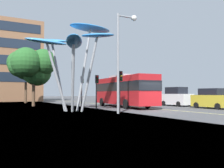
{
  "coord_description": "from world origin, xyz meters",
  "views": [
    {
      "loc": [
        -14.02,
        -16.7,
        1.5
      ],
      "look_at": [
        -1.6,
        6.05,
        2.5
      ],
      "focal_mm": 39.71,
      "sensor_mm": 36.0,
      "label": 1
    }
  ],
  "objects": [
    {
      "name": "ground",
      "position": [
        -0.73,
        0.0,
        -0.05
      ],
      "size": [
        120.0,
        240.0,
        0.1
      ],
      "color": "#4C4C4F"
    },
    {
      "name": "red_bus",
      "position": [
        0.23,
        6.76,
        1.93
      ],
      "size": [
        3.45,
        11.35,
        3.54
      ],
      "color": "red",
      "rests_on": "ground"
    },
    {
      "name": "leaf_sculpture",
      "position": [
        -7.09,
        3.24,
        5.82
      ],
      "size": [
        7.57,
        8.25,
        7.68
      ],
      "color": "#9EA0A5",
      "rests_on": "ground"
    },
    {
      "name": "traffic_light_kerb_near",
      "position": [
        -3.99,
        0.31,
        2.39
      ],
      "size": [
        0.28,
        0.42,
        3.29
      ],
      "color": "black",
      "rests_on": "ground"
    },
    {
      "name": "traffic_light_kerb_far",
      "position": [
        -3.82,
        5.09,
        2.39
      ],
      "size": [
        0.28,
        0.42,
        3.28
      ],
      "color": "black",
      "rests_on": "ground"
    },
    {
      "name": "traffic_light_island_mid",
      "position": [
        -3.34,
        10.16,
        2.55
      ],
      "size": [
        0.28,
        0.42,
        3.52
      ],
      "color": "black",
      "rests_on": "ground"
    },
    {
      "name": "car_parked_near",
      "position": [
        6.67,
        0.19,
        0.95
      ],
      "size": [
        2.01,
        4.14,
        2.01
      ],
      "color": "gold",
      "rests_on": "ground"
    },
    {
      "name": "car_parked_mid",
      "position": [
        7.03,
        5.73,
        1.05
      ],
      "size": [
        1.92,
        4.1,
        2.27
      ],
      "color": "silver",
      "rests_on": "ground"
    },
    {
      "name": "car_parked_far",
      "position": [
        6.53,
        11.79,
        1.02
      ],
      "size": [
        2.0,
        4.02,
        2.17
      ],
      "color": "gold",
      "rests_on": "ground"
    },
    {
      "name": "car_side_street",
      "position": [
        7.09,
        18.42,
        1.02
      ],
      "size": [
        2.03,
        4.43,
        2.16
      ],
      "color": "gold",
      "rests_on": "ground"
    },
    {
      "name": "street_lamp",
      "position": [
        -4.39,
        -0.73,
        4.87
      ],
      "size": [
        1.75,
        0.44,
        7.62
      ],
      "color": "gray",
      "rests_on": "ground"
    },
    {
      "name": "tree_pavement_near",
      "position": [
        -8.08,
        13.09,
        4.76
      ],
      "size": [
        5.25,
        4.59,
        6.79
      ],
      "color": "brown",
      "rests_on": "ground"
    },
    {
      "name": "tree_pavement_far",
      "position": [
        -7.65,
        23.9,
        5.71
      ],
      "size": [
        5.37,
        5.16,
        8.09
      ],
      "color": "brown",
      "rests_on": "ground"
    }
  ]
}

